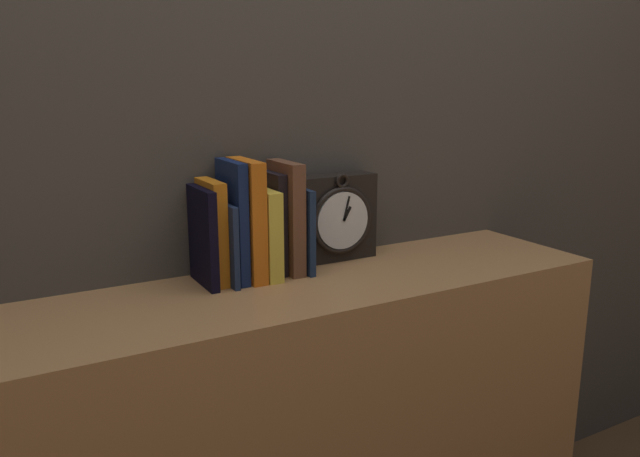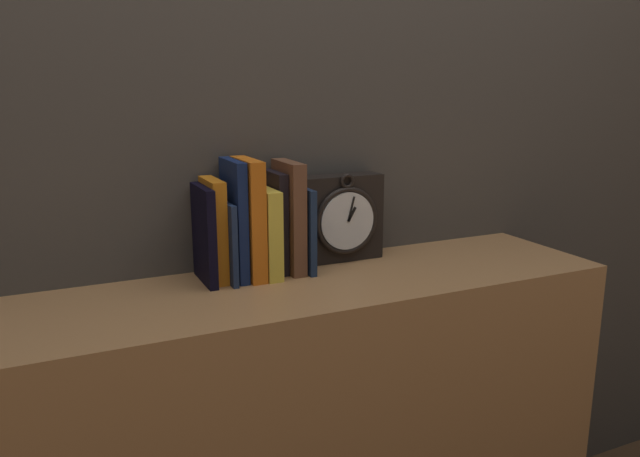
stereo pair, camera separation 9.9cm
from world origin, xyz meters
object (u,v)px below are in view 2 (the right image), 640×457
Objects in this scene: clock at (340,218)px; book_slot5_yellow at (265,232)px; book_slot0_black at (204,235)px; book_slot2_navy at (225,241)px; book_slot7_brown at (289,217)px; book_slot3_navy at (234,220)px; book_slot4_orange at (249,219)px; book_slot6_black at (275,222)px; book_slot8_navy at (301,228)px; book_slot1_orange at (214,230)px.

clock is 0.21m from book_slot5_yellow.
book_slot0_black is 1.19× the size of book_slot2_navy.
book_slot2_navy is at bearing -177.87° from book_slot7_brown.
book_slot5_yellow is at bearing -1.40° from book_slot0_black.
book_slot3_navy is 1.33× the size of book_slot5_yellow.
book_slot4_orange is at bearing 177.92° from book_slot5_yellow.
book_slot7_brown is (0.03, -0.01, 0.01)m from book_slot6_black.
book_slot4_orange is 1.15× the size of book_slot6_black.
book_slot8_navy is (0.12, 0.00, -0.03)m from book_slot4_orange.
book_slot4_orange is 1.04× the size of book_slot7_brown.
book_slot4_orange is at bearing -172.21° from clock.
book_slot7_brown reaches higher than book_slot2_navy.
book_slot1_orange is (-0.31, -0.02, 0.01)m from clock.
book_slot3_navy is (0.02, 0.01, 0.04)m from book_slot2_navy.
book_slot5_yellow is 0.86× the size of book_slot6_black.
book_slot4_orange is (0.07, -0.01, 0.02)m from book_slot1_orange.
book_slot4_orange reaches higher than book_slot7_brown.
book_slot6_black reaches higher than book_slot1_orange.
book_slot3_navy is at bearing 12.99° from book_slot2_navy.
book_slot1_orange is at bearing -176.02° from clock.
book_slot5_yellow is at bearing -0.00° from book_slot2_navy.
book_slot6_black is at bearing 12.33° from book_slot4_orange.
book_slot0_black is 0.94× the size of book_slot1_orange.
book_slot0_black is at bearing -159.55° from book_slot1_orange.
book_slot0_black is 0.05m from book_slot2_navy.
clock is at bearing 11.22° from book_slot7_brown.
book_slot0_black is (-0.34, -0.03, 0.00)m from clock.
clock reaches higher than book_slot5_yellow.
book_slot7_brown reaches higher than book_slot0_black.
book_slot8_navy is (0.06, -0.01, -0.02)m from book_slot6_black.
book_slot4_orange reaches higher than book_slot6_black.
book_slot6_black is (0.17, 0.01, 0.01)m from book_slot0_black.
book_slot6_black is at bearing -174.02° from clock.
book_slot5_yellow is (0.13, -0.00, -0.01)m from book_slot0_black.
book_slot0_black is 0.92× the size of book_slot6_black.
book_slot2_navy is at bearing -29.92° from book_slot1_orange.
book_slot2_navy is 0.89× the size of book_slot5_yellow.
book_slot3_navy is 1.04× the size of book_slot7_brown.
book_slot7_brown is at bearing -20.26° from book_slot6_black.
book_slot6_black is (0.10, 0.01, -0.02)m from book_slot3_navy.
book_slot6_black is 0.06m from book_slot8_navy.
book_slot3_navy is (-0.27, -0.03, 0.03)m from clock.
book_slot4_orange is 1.36× the size of book_slot8_navy.
book_slot7_brown is at bearing 5.28° from book_slot5_yellow.
book_slot1_orange is at bearing 150.08° from book_slot2_navy.
book_slot3_navy is at bearing -173.93° from clock.
book_slot1_orange is 0.97× the size of book_slot6_black.
book_slot1_orange is (0.02, 0.01, 0.01)m from book_slot0_black.
book_slot2_navy is 0.70× the size of book_slot7_brown.
book_slot5_yellow reaches higher than book_slot2_navy.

